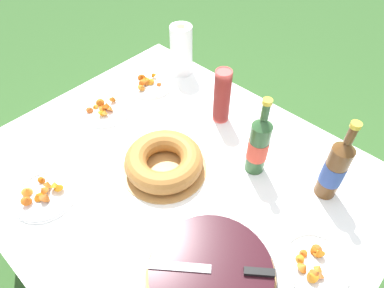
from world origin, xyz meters
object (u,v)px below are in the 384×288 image
(cider_bottle_green, at_px, (259,145))
(paper_towel_roll, at_px, (181,50))
(berry_tart, at_px, (211,274))
(snack_plate_near, at_px, (149,83))
(snack_plate_right, at_px, (44,195))
(serving_knife, at_px, (221,270))
(snack_plate_far, at_px, (316,264))
(cup_stack, at_px, (222,96))
(snack_plate_left, at_px, (105,109))
(cider_bottle_amber, at_px, (335,169))
(bundt_cake, at_px, (164,161))

(cider_bottle_green, height_order, paper_towel_roll, cider_bottle_green)
(berry_tart, distance_m, cider_bottle_green, 0.48)
(snack_plate_near, bearing_deg, snack_plate_right, -73.02)
(serving_knife, bearing_deg, snack_plate_far, -168.15)
(berry_tart, bearing_deg, snack_plate_right, -163.48)
(cup_stack, relative_size, snack_plate_far, 1.19)
(snack_plate_left, bearing_deg, cider_bottle_amber, 16.00)
(cup_stack, height_order, snack_plate_left, cup_stack)
(bundt_cake, distance_m, cup_stack, 0.39)
(berry_tart, distance_m, serving_knife, 0.05)
(paper_towel_roll, bearing_deg, snack_plate_near, -100.25)
(cider_bottle_green, bearing_deg, serving_knife, -66.95)
(snack_plate_right, bearing_deg, cup_stack, 75.57)
(snack_plate_right, bearing_deg, snack_plate_left, 116.67)
(cider_bottle_amber, height_order, snack_plate_left, cider_bottle_amber)
(serving_knife, distance_m, bundt_cake, 0.47)
(snack_plate_left, bearing_deg, snack_plate_right, -63.33)
(snack_plate_left, bearing_deg, snack_plate_far, -0.14)
(berry_tart, relative_size, snack_plate_far, 1.89)
(berry_tart, xyz_separation_m, cup_stack, (-0.44, 0.58, 0.10))
(cup_stack, bearing_deg, snack_plate_right, -104.43)
(cup_stack, distance_m, snack_plate_far, 0.74)
(cider_bottle_green, bearing_deg, berry_tart, -70.37)
(snack_plate_left, xyz_separation_m, snack_plate_right, (0.22, -0.44, 0.00))
(serving_knife, height_order, cider_bottle_green, cider_bottle_green)
(berry_tart, height_order, snack_plate_near, snack_plate_near)
(berry_tart, relative_size, cider_bottle_green, 1.17)
(snack_plate_far, bearing_deg, paper_towel_roll, 155.69)
(serving_knife, relative_size, snack_plate_right, 1.35)
(serving_knife, xyz_separation_m, snack_plate_far, (0.19, 0.23, -0.05))
(cider_bottle_amber, relative_size, snack_plate_right, 1.53)
(serving_knife, height_order, cider_bottle_amber, cider_bottle_amber)
(cup_stack, distance_m, snack_plate_right, 0.80)
(cider_bottle_amber, xyz_separation_m, snack_plate_far, (0.12, -0.28, -0.12))
(snack_plate_right, bearing_deg, bundt_cake, 59.95)
(cup_stack, relative_size, snack_plate_near, 1.10)
(cup_stack, height_order, snack_plate_right, cup_stack)
(snack_plate_left, distance_m, paper_towel_roll, 0.48)
(cider_bottle_amber, bearing_deg, serving_knife, -98.50)
(cider_bottle_green, relative_size, paper_towel_roll, 1.35)
(cider_bottle_amber, xyz_separation_m, snack_plate_left, (-0.96, -0.28, -0.12))
(berry_tart, distance_m, snack_plate_left, 0.90)
(serving_knife, bearing_deg, cider_bottle_amber, -137.09)
(snack_plate_near, relative_size, snack_plate_far, 1.09)
(cider_bottle_green, bearing_deg, cider_bottle_amber, 18.10)
(snack_plate_right, distance_m, snack_plate_far, 0.96)
(snack_plate_left, bearing_deg, snack_plate_near, 88.80)
(cider_bottle_amber, bearing_deg, cup_stack, 174.90)
(cider_bottle_green, height_order, snack_plate_right, cider_bottle_green)
(bundt_cake, distance_m, cider_bottle_green, 0.36)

